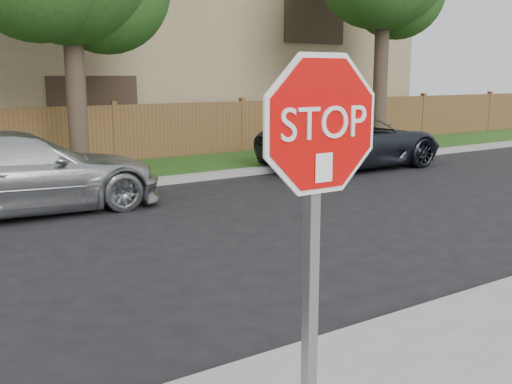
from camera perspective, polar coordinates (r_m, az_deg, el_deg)
stop_sign at (r=3.13m, az=5.92°, el=0.61°), size 1.01×0.13×2.55m
sedan_right at (r=11.14m, az=-21.81°, el=1.73°), size 5.03×2.09×1.45m
sedan_far_right at (r=15.71m, az=9.21°, el=4.83°), size 5.07×2.39×1.40m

